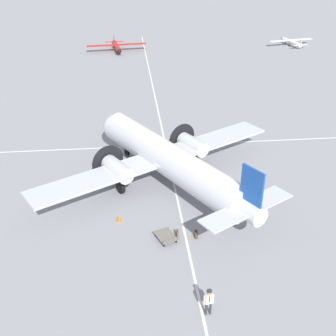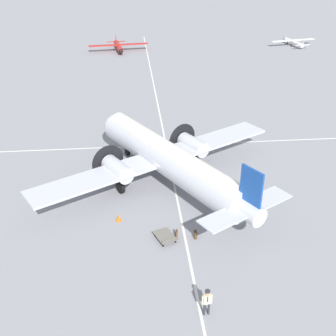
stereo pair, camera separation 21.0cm
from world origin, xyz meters
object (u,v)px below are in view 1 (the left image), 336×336
suitcase_near_door (178,234)px  crew_foreground (209,299)px  traffic_cone (119,218)px  light_aircraft_distant (117,47)px  baggage_cart (166,236)px  light_aircraft_taxiing (291,42)px  airliner_main (165,157)px  suitcase_upright_spare (196,235)px

suitcase_near_door → crew_foreground: bearing=-172.7°
crew_foreground → traffic_cone: 10.54m
crew_foreground → traffic_cone: bearing=-67.1°
crew_foreground → light_aircraft_distant: (61.76, 5.42, -0.27)m
suitcase_near_door → baggage_cart: 0.83m
light_aircraft_distant → traffic_cone: (-52.47, -0.50, -0.61)m
suitcase_near_door → light_aircraft_taxiing: 62.90m
suitcase_near_door → light_aircraft_distant: light_aircraft_distant is taller
airliner_main → suitcase_upright_spare: (-7.61, -1.42, -2.19)m
suitcase_near_door → traffic_cone: (2.44, 4.05, -0.07)m
suitcase_upright_spare → traffic_cone: size_ratio=1.24×
crew_foreground → suitcase_upright_spare: size_ratio=2.89×
crew_foreground → light_aircraft_taxiing: size_ratio=0.20×
light_aircraft_taxiing → traffic_cone: bearing=136.8°
crew_foreground → suitcase_near_door: crew_foreground is taller
crew_foreground → baggage_cart: bearing=-80.9°
suitcase_upright_spare → light_aircraft_taxiing: 62.45m
airliner_main → light_aircraft_taxiing: 56.43m
suitcase_near_door → baggage_cart: bearing=95.6°
baggage_cart → light_aircraft_taxiing: light_aircraft_taxiing is taller
light_aircraft_taxiing → traffic_cone: 62.74m
traffic_cone → crew_foreground: bearing=-152.1°
airliner_main → light_aircraft_taxiing: bearing=-60.8°
light_aircraft_taxiing → suitcase_near_door: bearing=141.1°
suitcase_upright_spare → light_aircraft_taxiing: size_ratio=0.07×
airliner_main → baggage_cart: size_ratio=10.90×
crew_foreground → suitcase_upright_spare: bearing=-98.4°
suitcase_upright_spare → traffic_cone: suitcase_upright_spare is taller
light_aircraft_distant → light_aircraft_taxiing: 33.11m
suitcase_upright_spare → traffic_cone: bearing=64.3°
baggage_cart → light_aircraft_distant: size_ratio=0.18×
airliner_main → suitcase_upright_spare: size_ratio=34.11×
suitcase_near_door → light_aircraft_distant: 55.11m
crew_foreground → light_aircraft_taxiing: bearing=-118.8°
crew_foreground → light_aircraft_distant: 61.99m
suitcase_upright_spare → light_aircraft_distant: bearing=6.0°
traffic_cone → baggage_cart: bearing=-128.1°
airliner_main → baggage_cart: airliner_main is taller
airliner_main → suitcase_upright_spare: bearing=160.4°
crew_foreground → suitcase_upright_spare: 6.78m
suitcase_upright_spare → baggage_cart: bearing=88.9°
airliner_main → traffic_cone: size_ratio=42.39×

